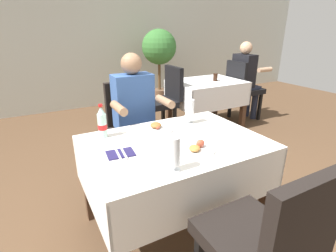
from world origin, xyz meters
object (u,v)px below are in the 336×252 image
object	(u,v)px
background_chair_right	(242,87)
background_table_tumbler	(215,77)
plate_near_camera	(196,149)
background_chair_left	(164,98)
napkin_cutlery_set	(121,153)
beer_glass_middle	(175,153)
cola_bottle_primary	(102,123)
chair_near_camera_side	(265,240)
potted_plant_corner	(159,53)
seated_diner_far	(136,114)
beer_glass_left	(190,111)
plate_far_diner	(157,128)
chair_far_diner_seat	(133,126)
background_dining_table	(206,93)
background_patron	(246,77)
main_dining_table	(175,161)

from	to	relation	value
background_chair_right	background_table_tumbler	distance (m)	0.66
plate_near_camera	background_table_tumbler	world-z (taller)	background_table_tumbler
plate_near_camera	background_chair_left	size ratio (longest dim) A/B	0.25
plate_near_camera	napkin_cutlery_set	bearing A→B (deg)	157.17
beer_glass_middle	cola_bottle_primary	size ratio (longest dim) A/B	0.82
plate_near_camera	background_chair_right	xyz separation A→B (m)	(2.16, 1.84, -0.18)
chair_near_camera_side	background_table_tumbler	size ratio (longest dim) A/B	8.82
plate_near_camera	potted_plant_corner	size ratio (longest dim) A/B	0.17
napkin_cutlery_set	seated_diner_far	bearing A→B (deg)	61.51
seated_diner_far	plate_near_camera	world-z (taller)	seated_diner_far
background_chair_left	cola_bottle_primary	bearing A→B (deg)	-131.83
plate_near_camera	beer_glass_left	size ratio (longest dim) A/B	1.22
potted_plant_corner	seated_diner_far	bearing A→B (deg)	-121.53
beer_glass_middle	background_table_tumbler	bearing A→B (deg)	46.98
cola_bottle_primary	plate_far_diner	bearing A→B (deg)	-9.66
plate_far_diner	background_chair_right	bearing A→B (deg)	32.04
plate_far_diner	background_table_tumbler	bearing A→B (deg)	39.62
plate_far_diner	beer_glass_middle	distance (m)	0.62
background_chair_right	background_table_tumbler	size ratio (longest dim) A/B	8.82
seated_diner_far	chair_near_camera_side	bearing A→B (deg)	-89.97
chair_far_diner_seat	potted_plant_corner	bearing A→B (deg)	57.17
chair_near_camera_side	background_chair_right	world-z (taller)	same
plate_far_diner	beer_glass_left	size ratio (longest dim) A/B	1.12
background_chair_left	plate_far_diner	bearing A→B (deg)	-119.35
chair_far_diner_seat	napkin_cutlery_set	bearing A→B (deg)	-115.34
napkin_cutlery_set	plate_near_camera	bearing A→B (deg)	-22.83
chair_near_camera_side	background_dining_table	bearing A→B (deg)	58.97
chair_near_camera_side	beer_glass_left	bearing A→B (deg)	75.31
background_chair_left	potted_plant_corner	bearing A→B (deg)	65.65
plate_near_camera	background_patron	xyz separation A→B (m)	(2.21, 1.84, -0.02)
chair_near_camera_side	seated_diner_far	size ratio (longest dim) A/B	0.77
beer_glass_middle	napkin_cutlery_set	bearing A→B (deg)	120.94
background_chair_left	background_chair_right	bearing A→B (deg)	0.00
beer_glass_left	background_chair_right	world-z (taller)	background_chair_right
beer_glass_left	background_chair_right	bearing A→B (deg)	35.70
beer_glass_left	background_chair_right	size ratio (longest dim) A/B	0.21
background_dining_table	beer_glass_middle	bearing A→B (deg)	-130.42
chair_near_camera_side	cola_bottle_primary	xyz separation A→B (m)	(-0.42, 1.15, 0.27)
chair_far_diner_seat	background_chair_left	world-z (taller)	same
chair_far_diner_seat	background_dining_table	size ratio (longest dim) A/B	0.94
plate_far_diner	potted_plant_corner	size ratio (longest dim) A/B	0.16
seated_diner_far	cola_bottle_primary	world-z (taller)	seated_diner_far
main_dining_table	background_patron	xyz separation A→B (m)	(2.26, 1.64, 0.15)
chair_far_diner_seat	background_chair_left	xyz separation A→B (m)	(0.77, 0.81, 0.00)
background_dining_table	background_chair_left	bearing A→B (deg)	-180.00
beer_glass_left	background_patron	distance (m)	2.41
beer_glass_left	background_chair_left	world-z (taller)	background_chair_left
beer_glass_middle	background_patron	bearing A→B (deg)	38.87
background_dining_table	background_table_tumbler	distance (m)	0.26
main_dining_table	potted_plant_corner	size ratio (longest dim) A/B	0.86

